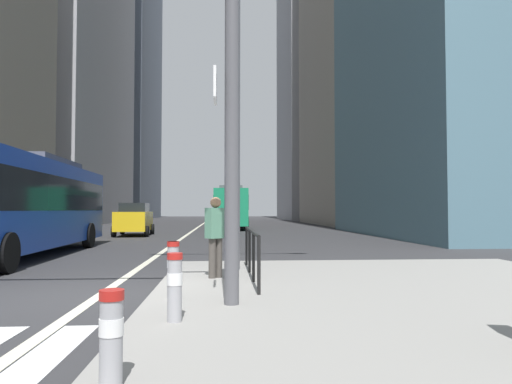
{
  "coord_description": "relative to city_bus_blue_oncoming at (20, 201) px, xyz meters",
  "views": [
    {
      "loc": [
        2.21,
        -8.79,
        1.55
      ],
      "look_at": [
        5.07,
        31.94,
        3.1
      ],
      "focal_mm": 32.72,
      "sensor_mm": 36.0,
      "label": 1
    }
  ],
  "objects": [
    {
      "name": "bollard_left",
      "position": [
        5.94,
        -9.62,
        -1.21
      ],
      "size": [
        0.2,
        0.2,
        0.85
      ],
      "color": "#99999E",
      "rests_on": "median_island"
    },
    {
      "name": "office_tower_right_far",
      "position": [
        21.33,
        56.43,
        26.39
      ],
      "size": [
        10.91,
        17.92,
        56.46
      ],
      "primitive_type": "cube",
      "color": "#9E9EA3",
      "rests_on": "ground"
    },
    {
      "name": "median_island",
      "position": [
        9.83,
        -7.75,
        -1.76
      ],
      "size": [
        9.0,
        10.0,
        0.15
      ],
      "primitive_type": "cube",
      "color": "gray",
      "rests_on": "ground"
    },
    {
      "name": "bollard_right",
      "position": [
        5.75,
        -8.03,
        -1.19
      ],
      "size": [
        0.2,
        0.2,
        0.89
      ],
      "color": "#99999E",
      "rests_on": "median_island"
    },
    {
      "name": "city_bus_red_receding",
      "position": [
        7.15,
        23.45,
        -0.0
      ],
      "size": [
        2.79,
        11.71,
        3.4
      ],
      "color": "#198456",
      "rests_on": "ground"
    },
    {
      "name": "street_lamp_post",
      "position": [
        6.84,
        -4.54,
        3.45
      ],
      "size": [
        5.5,
        0.32,
        8.0
      ],
      "color": "#56565B",
      "rests_on": "median_island"
    },
    {
      "name": "lane_centre_line",
      "position": [
        4.33,
        23.25,
        -1.83
      ],
      "size": [
        0.2,
        80.0,
        0.01
      ],
      "primitive_type": "cube",
      "color": "beige",
      "rests_on": "ground"
    },
    {
      "name": "pedestrian_railing",
      "position": [
        7.13,
        -5.8,
        -0.97
      ],
      "size": [
        0.06,
        4.15,
        0.98
      ],
      "color": "black",
      "rests_on": "median_island"
    },
    {
      "name": "bollard_front",
      "position": [
        5.66,
        -11.75,
        -1.26
      ],
      "size": [
        0.2,
        0.2,
        0.76
      ],
      "color": "#99999E",
      "rests_on": "median_island"
    },
    {
      "name": "city_bus_blue_oncoming",
      "position": [
        0.0,
        0.0,
        0.0
      ],
      "size": [
        2.95,
        12.12,
        3.4
      ],
      "color": "#14389E",
      "rests_on": "ground"
    },
    {
      "name": "office_tower_left_mid",
      "position": [
        -11.67,
        37.58,
        22.04
      ],
      "size": [
        11.3,
        25.78,
        47.76
      ],
      "primitive_type": "cube",
      "color": "#9E9EA3",
      "rests_on": "ground"
    },
    {
      "name": "office_tower_left_far",
      "position": [
        -11.67,
        68.09,
        24.1
      ],
      "size": [
        11.21,
        23.71,
        51.87
      ],
      "primitive_type": "cube",
      "color": "slate",
      "rests_on": "ground"
    },
    {
      "name": "traffic_signal_gantry",
      "position": [
        4.77,
        -8.61,
        2.25
      ],
      "size": [
        5.76,
        0.65,
        6.0
      ],
      "color": "#515156",
      "rests_on": "median_island"
    },
    {
      "name": "car_oncoming_mid",
      "position": [
        1.23,
        12.75,
        -0.85
      ],
      "size": [
        2.2,
        4.34,
        1.94
      ],
      "color": "gold",
      "rests_on": "ground"
    },
    {
      "name": "car_receding_near",
      "position": [
        6.56,
        34.56,
        -0.85
      ],
      "size": [
        2.14,
        4.51,
        1.94
      ],
      "color": "silver",
      "rests_on": "ground"
    },
    {
      "name": "ground_plane",
      "position": [
        4.33,
        13.25,
        -1.84
      ],
      "size": [
        160.0,
        160.0,
        0.0
      ],
      "primitive_type": "plane",
      "color": "#303033"
    },
    {
      "name": "pedestrian_walking",
      "position": [
        6.38,
        -5.89,
        -0.77
      ],
      "size": [
        0.45,
        0.42,
        1.66
      ],
      "color": "#423D38",
      "rests_on": "median_island"
    }
  ]
}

